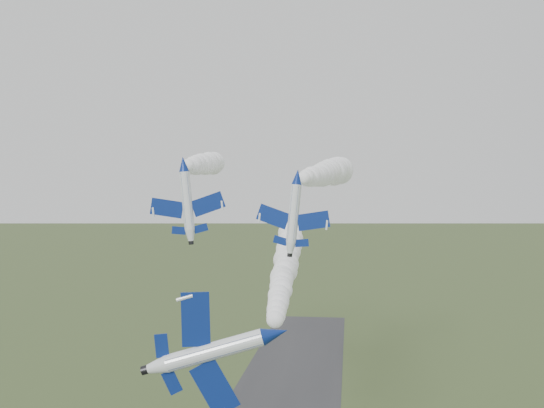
# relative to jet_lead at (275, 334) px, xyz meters

# --- Properties ---
(jet_lead) EXTENTS (4.18, 14.21, 11.31)m
(jet_lead) POSITION_rel_jet_lead_xyz_m (0.00, 0.00, 0.00)
(jet_lead) COLOR white
(smoke_trail_jet_lead) EXTENTS (13.24, 66.44, 4.83)m
(smoke_trail_jet_lead) POSITION_rel_jet_lead_xyz_m (-2.97, 36.99, 2.59)
(smoke_trail_jet_lead) COLOR white
(jet_pair_left) EXTENTS (9.63, 11.46, 2.87)m
(jet_pair_left) POSITION_rel_jet_lead_xyz_m (-14.49, 20.27, 17.04)
(jet_pair_left) COLOR white
(smoke_trail_jet_pair_left) EXTENTS (15.31, 70.93, 5.07)m
(smoke_trail_jet_pair_left) POSITION_rel_jet_lead_xyz_m (-20.65, 57.80, 19.11)
(smoke_trail_jet_pair_left) COLOR white
(jet_pair_right) EXTENTS (9.39, 11.26, 2.81)m
(jet_pair_right) POSITION_rel_jet_lead_xyz_m (0.20, 20.94, 15.36)
(jet_pair_right) COLOR white
(smoke_trail_jet_pair_right) EXTENTS (10.61, 59.64, 5.77)m
(smoke_trail_jet_pair_right) POSITION_rel_jet_lead_xyz_m (2.66, 52.64, 17.02)
(smoke_trail_jet_pair_right) COLOR white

